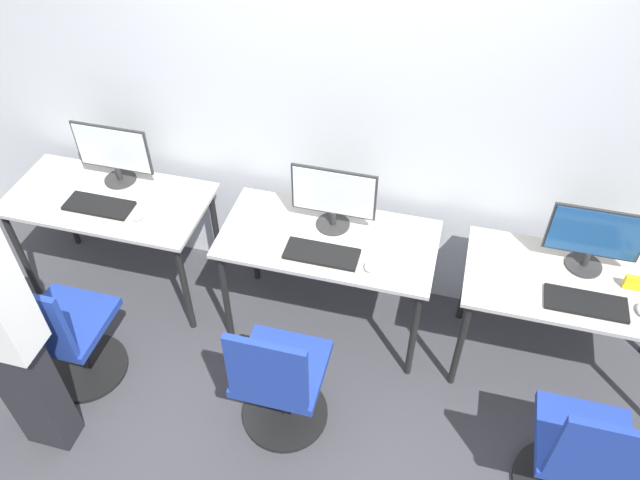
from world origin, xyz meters
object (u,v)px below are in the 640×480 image
at_px(keyboard_left, 99,206).
at_px(keyboard_center, 322,254).
at_px(keyboard_right, 586,303).
at_px(office_chair_center, 279,384).
at_px(monitor_center, 333,197).
at_px(office_chair_right, 580,460).
at_px(mouse_left, 139,215).
at_px(monitor_left, 113,153).
at_px(monitor_right, 595,238).
at_px(mouse_center, 370,266).
at_px(office_chair_left, 65,337).

xyz_separation_m(keyboard_left, keyboard_center, (1.37, -0.06, 0.00)).
xyz_separation_m(keyboard_center, keyboard_right, (1.37, -0.00, 0.00)).
bearing_deg(office_chair_center, keyboard_left, 152.69).
distance_m(monitor_center, office_chair_right, 1.78).
height_order(keyboard_left, monitor_center, monitor_center).
bearing_deg(mouse_left, keyboard_left, 174.53).
height_order(monitor_left, keyboard_left, monitor_left).
relative_size(office_chair_center, office_chair_right, 1.00).
xyz_separation_m(office_chair_center, office_chair_right, (1.49, -0.04, 0.00)).
xyz_separation_m(monitor_right, office_chair_right, (0.05, -0.93, -0.57)).
bearing_deg(monitor_center, office_chair_right, -32.60).
bearing_deg(mouse_left, mouse_center, -2.43).
xyz_separation_m(monitor_center, mouse_center, (0.27, -0.28, -0.19)).
xyz_separation_m(keyboard_left, office_chair_right, (2.80, -0.71, -0.37)).
xyz_separation_m(monitor_center, keyboard_right, (1.37, -0.26, -0.20)).
distance_m(mouse_center, office_chair_right, 1.37).
distance_m(office_chair_left, monitor_center, 1.67).
distance_m(monitor_left, office_chair_left, 1.11).
bearing_deg(office_chair_left, mouse_left, 73.20).
distance_m(mouse_center, office_chair_center, 0.78).
bearing_deg(office_chair_center, monitor_right, 31.95).
relative_size(keyboard_left, office_chair_right, 0.44).
bearing_deg(office_chair_right, mouse_center, 151.39).
xyz_separation_m(mouse_left, monitor_right, (2.47, 0.25, 0.19)).
xyz_separation_m(office_chair_left, mouse_center, (1.57, 0.60, 0.38)).
height_order(mouse_left, mouse_center, same).
xyz_separation_m(mouse_center, office_chair_center, (-0.34, -0.59, -0.38)).
bearing_deg(mouse_center, keyboard_center, 174.12).
bearing_deg(keyboard_left, monitor_center, 8.23).
relative_size(keyboard_center, office_chair_center, 0.44).
distance_m(monitor_left, keyboard_right, 2.77).
distance_m(office_chair_center, keyboard_right, 1.61).
xyz_separation_m(keyboard_left, mouse_center, (1.65, -0.08, 0.01)).
bearing_deg(keyboard_right, office_chair_center, -156.80).
xyz_separation_m(office_chair_left, monitor_center, (1.30, 0.89, 0.57)).
distance_m(mouse_left, office_chair_right, 2.64).
relative_size(monitor_center, office_chair_right, 0.52).
height_order(monitor_left, office_chair_left, monitor_left).
height_order(keyboard_left, monitor_right, monitor_right).
xyz_separation_m(mouse_left, keyboard_right, (2.47, -0.03, -0.01)).
bearing_deg(mouse_left, office_chair_right, -15.21).
distance_m(office_chair_center, monitor_right, 1.79).
distance_m(mouse_left, office_chair_left, 0.79).
height_order(office_chair_left, office_chair_center, same).
xyz_separation_m(office_chair_left, monitor_right, (2.67, 0.91, 0.57)).
height_order(keyboard_left, office_chair_center, office_chair_center).
xyz_separation_m(monitor_center, office_chair_right, (1.42, -0.91, -0.57)).
bearing_deg(keyboard_center, mouse_left, 178.43).
relative_size(mouse_left, office_chair_right, 0.10).
bearing_deg(monitor_left, keyboard_center, -13.21).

